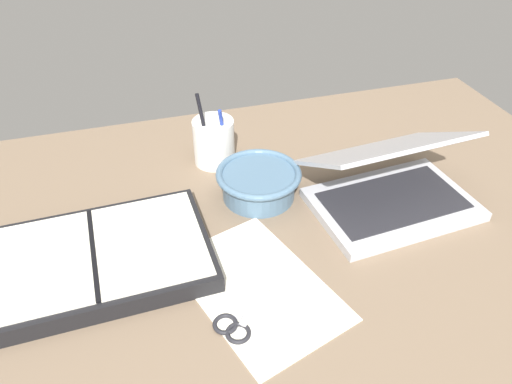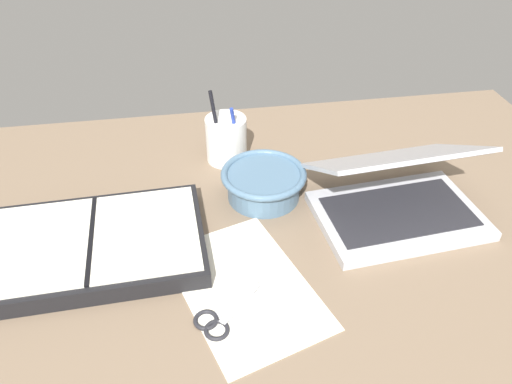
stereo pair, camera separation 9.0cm
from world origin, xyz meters
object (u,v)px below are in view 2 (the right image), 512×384
Objects in this scene: bowl at (264,182)px; planner at (93,245)px; scissors at (219,319)px; laptop at (396,195)px; pen_cup at (226,139)px.

bowl is 34.00cm from planner.
bowl is 1.37× the size of scissors.
pen_cup is (-29.39, 24.09, 0.72)cm from laptop.
pen_cup is at bearing 47.46° from scissors.
pen_cup reaches higher than bowl.
pen_cup reaches higher than scissors.
bowl is (-23.73, 9.28, -0.93)cm from laptop.
pen_cup reaches higher than planner.
planner is (-55.80, -1.88, -2.61)cm from laptop.
laptop is 41.24cm from scissors.
pen_cup is 1.37× the size of scissors.
scissors is at bearing -155.50° from laptop.
laptop reaches higher than scissors.
scissors is (20.03, -18.25, -1.43)cm from planner.
scissors is (-12.04, -29.41, -3.11)cm from bowl.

